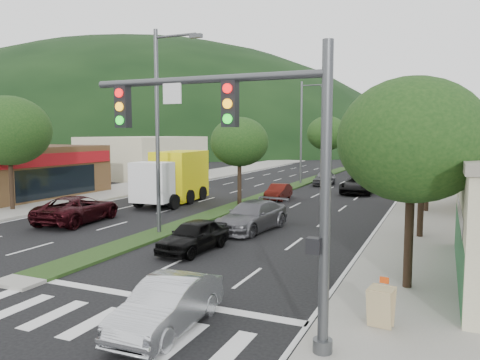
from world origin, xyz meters
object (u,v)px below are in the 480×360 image
at_px(traffic_signal, 257,151).
at_px(suv_maroon, 78,209).
at_px(sedan_silver, 168,305).
at_px(tree_l_a, 9,131).
at_px(car_queue_a, 194,236).
at_px(streetlight_near, 161,122).
at_px(car_queue_e, 324,178).
at_px(tree_r_c, 429,138).
at_px(tree_med_far, 327,133).
at_px(car_queue_d, 359,185).
at_px(tree_r_d, 433,131).
at_px(streetlight_mid, 303,127).
at_px(tree_r_b, 424,133).
at_px(tree_r_e, 435,134).
at_px(car_queue_c, 279,192).
at_px(a_frame_sign, 381,303).
at_px(tree_med_near, 239,142).
at_px(car_queue_b, 252,216).
at_px(tree_r_a, 412,140).
at_px(motorhome, 402,163).
at_px(box_truck, 175,179).

xyz_separation_m(traffic_signal, suv_maroon, (-14.95, 10.32, -3.88)).
bearing_deg(sedan_silver, tree_l_a, 146.86).
distance_m(tree_l_a, car_queue_a, 16.94).
distance_m(streetlight_near, car_queue_e, 25.66).
bearing_deg(tree_r_c, tree_med_far, 116.57).
distance_m(traffic_signal, car_queue_d, 30.00).
bearing_deg(car_queue_d, tree_r_d, 21.44).
xyz_separation_m(streetlight_mid, suv_maroon, (-6.13, -24.22, -4.82)).
relative_size(tree_r_b, sedan_silver, 1.74).
distance_m(streetlight_mid, sedan_silver, 35.48).
bearing_deg(streetlight_near, tree_r_d, 61.80).
xyz_separation_m(tree_r_e, car_queue_c, (-10.50, -18.04, -4.30)).
height_order(tree_r_c, streetlight_mid, streetlight_mid).
height_order(streetlight_mid, car_queue_c, streetlight_mid).
bearing_deg(car_queue_c, a_frame_sign, -67.21).
bearing_deg(tree_r_d, tree_med_near, -135.00).
distance_m(tree_r_e, tree_med_near, 25.06).
relative_size(tree_med_near, car_queue_b, 1.16).
xyz_separation_m(tree_r_a, car_queue_b, (-8.09, 6.72, -4.07)).
height_order(tree_med_near, motorhome, tree_med_near).
relative_size(tree_r_c, suv_maroon, 1.17).
bearing_deg(traffic_signal, suv_maroon, 145.38).
xyz_separation_m(tree_r_d, suv_maroon, (-17.92, -21.22, -4.41)).
relative_size(tree_r_a, sedan_silver, 1.66).
height_order(tree_l_a, car_queue_e, tree_l_a).
relative_size(car_queue_d, a_frame_sign, 3.90).
height_order(tree_r_e, streetlight_mid, streetlight_mid).
xyz_separation_m(streetlight_mid, a_frame_sign, (11.41, -32.54, -4.83)).
bearing_deg(tree_med_far, sedan_silver, -81.78).
bearing_deg(tree_r_e, tree_r_d, -90.00).
bearing_deg(sedan_silver, a_frame_sign, 19.90).
height_order(streetlight_near, sedan_silver, streetlight_near).
relative_size(tree_med_near, streetlight_near, 0.60).
xyz_separation_m(tree_r_e, streetlight_near, (-11.79, -32.00, 0.69)).
height_order(tree_med_far, a_frame_sign, tree_med_far).
bearing_deg(streetlight_near, car_queue_a, -36.78).
bearing_deg(tree_r_a, streetlight_mid, 112.13).
bearing_deg(box_truck, suv_maroon, 78.20).
bearing_deg(tree_r_a, tree_r_d, 90.00).
distance_m(tree_r_c, car_queue_a, 17.23).
relative_size(tree_r_a, box_truck, 0.86).
bearing_deg(tree_r_b, motorhome, 96.29).
distance_m(tree_med_near, car_queue_a, 13.25).
distance_m(tree_med_far, streetlight_mid, 11.02).
bearing_deg(tree_r_e, box_truck, -126.93).
xyz_separation_m(car_queue_d, motorhome, (2.49, 11.29, 1.21)).
xyz_separation_m(tree_r_d, tree_med_near, (-12.00, -12.00, -0.75)).
distance_m(tree_med_near, tree_med_far, 26.01).
bearing_deg(motorhome, traffic_signal, -97.87).
bearing_deg(car_queue_b, car_queue_c, 110.09).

